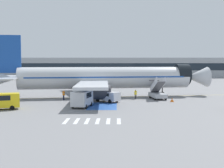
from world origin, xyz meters
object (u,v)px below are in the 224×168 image
fuel_tanker (87,81)px  traffic_cone_0 (6,98)px  ground_crew_0 (136,94)px  traffic_cone_1 (172,100)px  airliner (102,78)px  ground_crew_1 (64,94)px  ground_crew_2 (92,94)px  terminal_building (112,67)px  service_van_3 (107,96)px  service_van_2 (82,98)px  boarding_stairs_forward (158,93)px

fuel_tanker → traffic_cone_0: fuel_tanker is taller
ground_crew_0 → traffic_cone_1: 6.95m
fuel_tanker → traffic_cone_0: size_ratio=18.88×
fuel_tanker → traffic_cone_1: 32.25m
airliner → ground_crew_1: (-6.54, -4.56, -2.65)m
ground_crew_2 → traffic_cone_0: ground_crew_2 is taller
traffic_cone_1 → traffic_cone_0: bearing=175.2°
terminal_building → ground_crew_2: bearing=-91.6°
service_van_3 → terminal_building: bearing=-138.9°
airliner → traffic_cone_0: bearing=-85.6°
service_van_3 → airliner: bearing=-129.8°
service_van_2 → terminal_building: size_ratio=0.05×
ground_crew_1 → airliner: bearing=75.2°
ground_crew_0 → ground_crew_2: size_ratio=1.05×
airliner → fuel_tanker: (-4.92, 20.55, -1.98)m
terminal_building → traffic_cone_1: bearing=-82.2°
airliner → ground_crew_2: 4.63m
terminal_building → ground_crew_0: bearing=-86.0°
airliner → traffic_cone_1: (12.11, -6.80, -3.29)m
service_van_3 → traffic_cone_0: bearing=-58.2°
fuel_tanker → traffic_cone_0: bearing=-109.1°
ground_crew_2 → terminal_building: bearing=146.7°
airliner → boarding_stairs_forward: (10.19, -2.84, -2.64)m
ground_crew_1 → traffic_cone_0: bearing=-140.8°
service_van_2 → fuel_tanker: bearing=104.5°
ground_crew_0 → traffic_cone_0: 23.00m
boarding_stairs_forward → service_van_2: (-12.52, -10.22, 0.42)m
boarding_stairs_forward → fuel_tanker: 27.85m
boarding_stairs_forward → traffic_cone_1: (1.92, -3.97, -0.66)m
service_van_3 → ground_crew_0: (5.00, 3.97, -0.08)m
ground_crew_1 → ground_crew_2: ground_crew_1 is taller
ground_crew_1 → fuel_tanker: bearing=126.6°
ground_crew_1 → traffic_cone_0: ground_crew_1 is taller
traffic_cone_0 → traffic_cone_1: size_ratio=0.83×
boarding_stairs_forward → ground_crew_1: size_ratio=3.17×
airliner → boarding_stairs_forward: size_ratio=7.82×
ground_crew_0 → ground_crew_2: 7.84m
traffic_cone_0 → service_van_3: bearing=-8.9°
service_van_3 → boarding_stairs_forward: bearing=156.5°
service_van_3 → ground_crew_0: service_van_3 is taller
airliner → ground_crew_2: bearing=-36.1°
airliner → ground_crew_0: (6.19, -3.21, -2.66)m
service_van_3 → ground_crew_2: size_ratio=2.83×
boarding_stairs_forward → traffic_cone_0: (-26.96, -1.53, -0.72)m
ground_crew_2 → terminal_building: (2.28, 80.21, 3.25)m
boarding_stairs_forward → service_van_3: 9.99m
airliner → fuel_tanker: bearing=-176.7°
service_van_3 → traffic_cone_1: 10.95m
service_van_2 → ground_crew_2: service_van_2 is taller
service_van_2 → service_van_3: service_van_2 is taller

